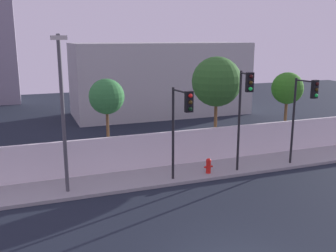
{
  "coord_description": "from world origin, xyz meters",
  "views": [
    {
      "loc": [
        -5.44,
        -8.72,
        6.79
      ],
      "look_at": [
        0.27,
        6.5,
        3.01
      ],
      "focal_mm": 41.51,
      "sensor_mm": 36.0,
      "label": 1
    }
  ],
  "objects": [
    {
      "name": "low_building_distant",
      "position": [
        5.93,
        23.49,
        3.11
      ],
      "size": [
        15.1,
        6.0,
        6.23
      ],
      "primitive_type": "cube",
      "color": "#A7A7A7",
      "rests_on": "ground"
    },
    {
      "name": "sidewalk",
      "position": [
        0.0,
        8.2,
        0.07
      ],
      "size": [
        36.0,
        2.4,
        0.15
      ],
      "primitive_type": "cube",
      "color": "gray",
      "rests_on": "ground"
    },
    {
      "name": "perimeter_wall",
      "position": [
        0.0,
        9.49,
        1.05
      ],
      "size": [
        36.0,
        0.18,
        1.8
      ],
      "primitive_type": "cube",
      "color": "white",
      "rests_on": "sidewalk"
    },
    {
      "name": "roadside_tree_leftmost",
      "position": [
        -1.5,
        10.68,
        3.76
      ],
      "size": [
        1.82,
        1.82,
        4.7
      ],
      "color": "brown",
      "rests_on": "ground"
    },
    {
      "name": "street_lamp_curbside",
      "position": [
        -3.99,
        7.52,
        4.11
      ],
      "size": [
        0.62,
        1.8,
        6.73
      ],
      "color": "#4C4C51",
      "rests_on": "sidewalk"
    },
    {
      "name": "roadside_tree_midleft",
      "position": [
        4.75,
        10.68,
        4.28
      ],
      "size": [
        2.8,
        2.8,
        5.69
      ],
      "color": "brown",
      "rests_on": "ground"
    },
    {
      "name": "traffic_light_right",
      "position": [
        7.8,
        6.92,
        3.48
      ],
      "size": [
        0.48,
        1.4,
        4.55
      ],
      "color": "black",
      "rests_on": "sidewalk"
    },
    {
      "name": "roadside_tree_midright",
      "position": [
        9.58,
        10.68,
        3.67
      ],
      "size": [
        1.92,
        1.92,
        4.66
      ],
      "color": "brown",
      "rests_on": "ground"
    },
    {
      "name": "traffic_light_center",
      "position": [
        4.36,
        7.04,
        3.79
      ],
      "size": [
        0.36,
        1.23,
        5.02
      ],
      "color": "black",
      "rests_on": "sidewalk"
    },
    {
      "name": "traffic_light_left",
      "position": [
        1.01,
        6.76,
        3.37
      ],
      "size": [
        0.41,
        1.68,
        4.38
      ],
      "color": "black",
      "rests_on": "sidewalk"
    },
    {
      "name": "fire_hydrant",
      "position": [
        2.84,
        7.65,
        0.56
      ],
      "size": [
        0.44,
        0.26,
        0.76
      ],
      "color": "red",
      "rests_on": "sidewalk"
    }
  ]
}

